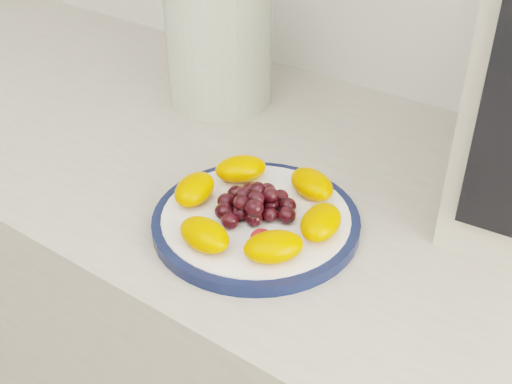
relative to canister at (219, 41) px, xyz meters
The scene contains 4 objects.
plate_rim 0.36m from the canister, 44.71° to the right, with size 0.25×0.25×0.01m, color #0F183B.
plate_face 0.36m from the canister, 44.71° to the right, with size 0.22×0.22×0.02m, color white.
canister is the anchor object (origin of this frame).
fruit_plate 0.36m from the canister, 44.57° to the right, with size 0.21×0.21×0.03m.
Camera 1 is at (0.27, 0.58, 1.36)m, focal length 45.00 mm.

